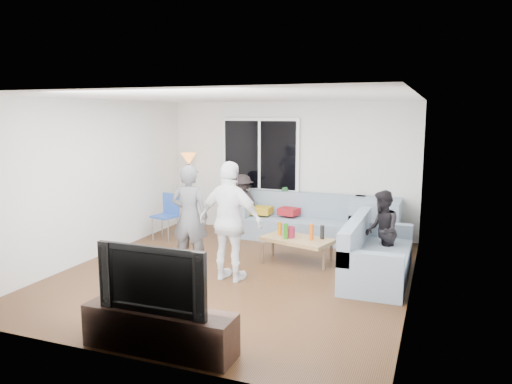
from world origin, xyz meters
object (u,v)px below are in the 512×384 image
at_px(coffee_table, 297,250).
at_px(side_chair, 165,217).
at_px(spectator_right, 382,231).
at_px(floor_lamp, 189,191).
at_px(sofa_right_section, 379,249).
at_px(player_left, 190,217).
at_px(tv_console, 160,330).
at_px(spectator_back, 242,204).
at_px(television, 158,277).
at_px(player_right, 231,222).
at_px(sofa_back_section, 301,217).

relative_size(coffee_table, side_chair, 1.28).
distance_m(side_chair, spectator_right, 4.10).
xyz_separation_m(floor_lamp, spectator_right, (4.07, -1.47, -0.16)).
height_order(sofa_right_section, player_left, player_left).
bearing_deg(side_chair, tv_console, -46.35).
bearing_deg(spectator_right, tv_console, -39.87).
height_order(player_left, spectator_back, player_left).
bearing_deg(television, spectator_back, 102.54).
bearing_deg(spectator_back, side_chair, -123.22).
relative_size(sofa_right_section, player_left, 1.25).
bearing_deg(player_right, television, 101.38).
relative_size(player_left, player_right, 0.93).
height_order(spectator_right, spectator_back, spectator_right).
xyz_separation_m(player_left, player_right, (0.83, -0.33, 0.06)).
xyz_separation_m(spectator_right, tv_console, (-1.78, -3.39, -0.40)).
bearing_deg(side_chair, floor_lamp, 103.14).
relative_size(player_left, spectator_right, 1.30).
bearing_deg(player_left, tv_console, 105.75).
relative_size(floor_lamp, tv_console, 0.97).
bearing_deg(tv_console, spectator_back, 102.54).
bearing_deg(side_chair, spectator_right, 6.34).
distance_m(coffee_table, side_chair, 2.82).
distance_m(sofa_back_section, tv_console, 4.78).
height_order(sofa_right_section, tv_console, sofa_right_section).
height_order(side_chair, spectator_back, spectator_back).
relative_size(player_right, spectator_back, 1.44).
height_order(side_chair, television, television).
bearing_deg(floor_lamp, sofa_back_section, -2.21).
height_order(player_left, spectator_right, player_left).
distance_m(sofa_back_section, side_chair, 2.58).
distance_m(side_chair, floor_lamp, 1.05).
height_order(sofa_back_section, tv_console, sofa_back_section).
xyz_separation_m(player_right, spectator_right, (1.96, 1.20, -0.24)).
xyz_separation_m(sofa_right_section, side_chair, (-4.07, 0.82, 0.01)).
bearing_deg(television, floor_lamp, 115.17).
relative_size(side_chair, tv_console, 0.54).
height_order(spectator_back, television, spectator_back).
relative_size(sofa_back_section, player_right, 1.34).
bearing_deg(floor_lamp, coffee_table, -28.71).
bearing_deg(sofa_right_section, coffee_table, 77.49).
height_order(floor_lamp, tv_console, floor_lamp).
bearing_deg(player_right, coffee_table, -112.84).
xyz_separation_m(player_left, tv_console, (1.01, -2.52, -0.58)).
xyz_separation_m(sofa_right_section, spectator_back, (-2.85, 1.74, 0.17)).
bearing_deg(tv_console, coffee_table, 81.88).
bearing_deg(sofa_back_section, spectator_back, 178.58).
xyz_separation_m(side_chair, floor_lamp, (0.00, 0.99, 0.35)).
height_order(sofa_back_section, spectator_right, spectator_right).
bearing_deg(player_right, sofa_right_section, -149.46).
bearing_deg(television, spectator_right, 62.25).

